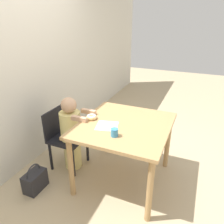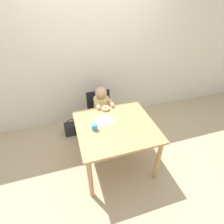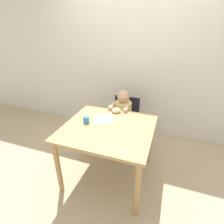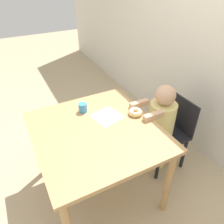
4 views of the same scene
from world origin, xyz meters
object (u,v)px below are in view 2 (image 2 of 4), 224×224
(chair, at_px, (100,112))
(donut, at_px, (106,108))
(child_figure, at_px, (102,113))
(handbag, at_px, (72,128))
(cup, at_px, (94,127))

(chair, bearing_deg, donut, -91.40)
(child_figure, distance_m, handbag, 0.68)
(handbag, bearing_deg, donut, -41.87)
(chair, distance_m, child_figure, 0.13)
(chair, xyz_separation_m, cup, (-0.27, -0.81, 0.38))
(donut, bearing_deg, child_figure, 88.08)
(child_figure, bearing_deg, chair, 90.00)
(chair, height_order, cup, cup)
(chair, relative_size, child_figure, 0.80)
(donut, height_order, cup, cup)
(handbag, distance_m, cup, 1.13)
(donut, bearing_deg, cup, -123.29)
(chair, relative_size, handbag, 2.34)
(chair, bearing_deg, handbag, 173.74)
(cup, bearing_deg, handbag, 107.63)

